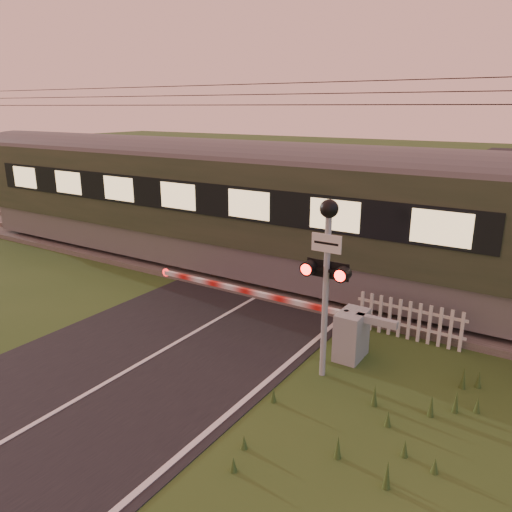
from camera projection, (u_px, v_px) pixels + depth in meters
The scene contains 7 objects.
ground at pixel (135, 367), 10.87m from camera, with size 160.00×160.00×0.00m, color #2C481C.
road at pixel (127, 372), 10.67m from camera, with size 6.00×140.00×0.03m.
track_bed at pixel (283, 281), 16.09m from camera, with size 140.00×3.40×0.39m.
overhead_wires at pixel (286, 97), 14.46m from camera, with size 120.00×0.62×0.62m.
boom_gate at pixel (339, 329), 11.29m from camera, with size 6.64×0.85×1.13m.
crossing_signal at pixel (327, 258), 9.83m from camera, with size 0.96×0.37×3.76m.
picket_fence at pixel (409, 320), 12.06m from camera, with size 2.65×0.08×0.99m.
Camera 1 is at (7.48, -6.74, 5.46)m, focal length 35.00 mm.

